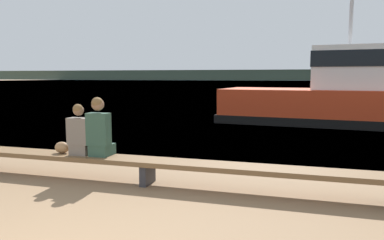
# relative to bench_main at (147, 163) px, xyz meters

# --- Properties ---
(water_surface) EXTENTS (240.00, 240.00, 0.00)m
(water_surface) POSITION_rel_bench_main_xyz_m (-0.05, 121.66, -0.37)
(water_surface) COLOR #5684A3
(water_surface) RESTS_ON ground
(far_shoreline) EXTENTS (600.00, 12.00, 4.71)m
(far_shoreline) POSITION_rel_bench_main_xyz_m (-0.05, 169.33, 1.99)
(far_shoreline) COLOR #384233
(far_shoreline) RESTS_ON ground
(bench_main) EXTENTS (8.45, 0.53, 0.44)m
(bench_main) POSITION_rel_bench_main_xyz_m (0.00, 0.00, 0.00)
(bench_main) COLOR brown
(bench_main) RESTS_ON ground
(person_left) EXTENTS (0.40, 0.42, 0.94)m
(person_left) POSITION_rel_bench_main_xyz_m (-1.33, 0.01, 0.46)
(person_left) COLOR #70665B
(person_left) RESTS_ON bench_main
(person_right) EXTENTS (0.40, 0.43, 1.07)m
(person_right) POSITION_rel_bench_main_xyz_m (-0.93, 0.01, 0.54)
(person_right) COLOR #2D4C3D
(person_right) RESTS_ON bench_main
(shopping_bag) EXTENTS (0.29, 0.18, 0.22)m
(shopping_bag) POSITION_rel_bench_main_xyz_m (-1.75, 0.03, 0.18)
(shopping_bag) COLOR #9E754C
(shopping_bag) RESTS_ON bench_main
(tugboat_red) EXTENTS (9.85, 4.14, 5.50)m
(tugboat_red) POSITION_rel_bench_main_xyz_m (4.18, 9.77, 0.59)
(tugboat_red) COLOR red
(tugboat_red) RESTS_ON water_surface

